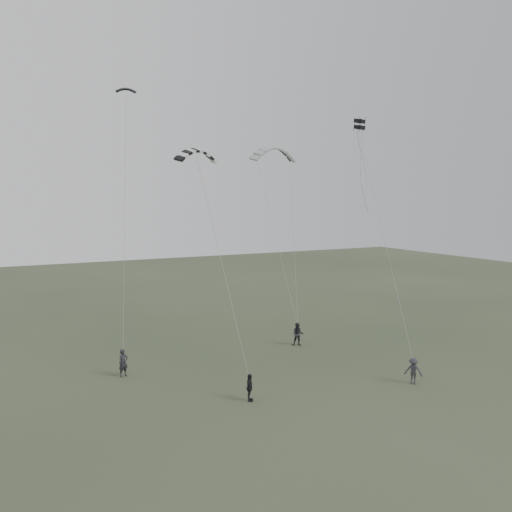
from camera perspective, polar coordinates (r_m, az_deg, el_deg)
name	(u,v)px	position (r m, az deg, el deg)	size (l,w,h in m)	color
ground	(269,387)	(31.50, 1.50, -14.70)	(140.00, 140.00, 0.00)	#323E28
flyer_left	(123,363)	(34.01, -14.93, -11.71)	(0.65, 0.43, 1.79)	#232328
flyer_right	(298,334)	(39.69, 4.82, -8.90)	(0.88, 0.68, 1.80)	black
flyer_center	(250,388)	(29.16, -0.73, -14.81)	(0.93, 0.39, 1.58)	black
flyer_far	(413,371)	(33.13, 17.54, -12.41)	(1.07, 0.61, 1.65)	#2F2F34
kite_dark_small	(126,89)	(39.28, -14.65, 17.98)	(1.43, 0.43, 0.49)	black
kite_pale_large	(274,147)	(43.75, 2.04, 12.29)	(4.33, 0.97, 1.75)	#A3A6A8
kite_striped	(197,150)	(32.02, -6.80, 11.89)	(2.87, 0.72, 1.14)	black
kite_box	(360,124)	(38.21, 11.75, 14.52)	(0.62, 0.62, 0.71)	black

